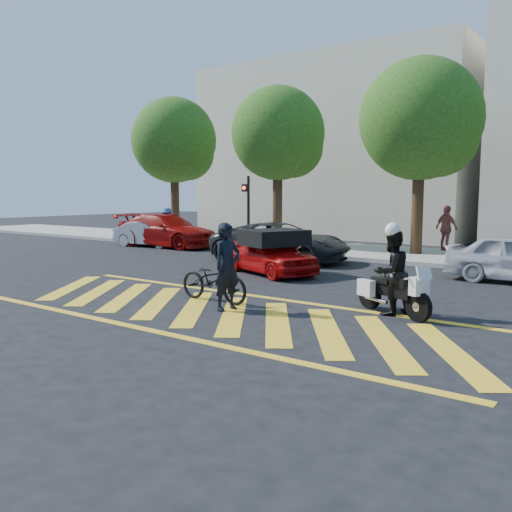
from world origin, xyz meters
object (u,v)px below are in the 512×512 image
Objects in this scene: red_convertible at (269,253)px; parked_far_left at (150,234)px; officer_bike at (227,267)px; parked_left at (167,231)px; bicycle at (214,280)px; police_motorcycle at (392,291)px; officer_moto at (392,272)px; parked_mid_left at (280,242)px.

parked_far_left is (-9.35, 3.69, -0.05)m from red_convertible.
parked_left is at bearing 59.65° from officer_bike.
bicycle is 0.55× the size of parked_far_left.
officer_bike is 1.00× the size of police_motorcycle.
bicycle is at bearing -139.34° from red_convertible.
red_convertible is at bearing -96.61° from officer_moto.
officer_bike is at bearing -119.57° from bicycle.
parked_mid_left is (7.97, -0.99, 0.13)m from parked_far_left.
parked_left is at bearing 71.66° from parked_mid_left.
red_convertible is (-2.27, 4.82, -0.30)m from officer_bike.
parked_far_left is (-14.60, 6.84, -0.29)m from officer_moto.
parked_far_left reaches higher than police_motorcycle.
parked_far_left is at bearing 62.66° from officer_bike.
officer_bike reaches higher than parked_mid_left.
officer_bike is 14.10m from parked_left.
officer_bike is 14.41m from parked_far_left.
parked_left is 7.40m from parked_mid_left.
bicycle is 0.38× the size of parked_mid_left.
officer_moto reaches higher than parked_left.
officer_moto is 15.68m from parked_left.
parked_left is (-10.92, 8.92, -0.18)m from officer_bike.
parked_mid_left is (-6.65, 5.84, 0.23)m from police_motorcycle.
parked_left is at bearing 176.94° from police_motorcycle.
police_motorcycle is 0.51× the size of red_convertible.
police_motorcycle is 0.53× the size of parked_far_left.
parked_mid_left is (-6.63, 5.85, -0.17)m from officer_moto.
red_convertible is at bearing 173.57° from police_motorcycle.
parked_mid_left is at bearing 163.14° from police_motorcycle.
parked_mid_left is at bearing -103.33° from parked_left.
officer_moto is 0.34× the size of parked_mid_left.
police_motorcycle is 16.14m from parked_far_left.
officer_moto is 8.85m from parked_mid_left.
parked_mid_left is at bearing -104.55° from parked_far_left.
bicycle is at bearing -138.41° from police_motorcycle.
officer_bike is at bearing -161.54° from parked_mid_left.
officer_bike is 0.50× the size of red_convertible.
officer_moto is at bearing -116.32° from police_motorcycle.
officer_bike reaches higher than red_convertible.
parked_left is 1.02× the size of parked_mid_left.
parked_left reaches higher than red_convertible.
police_motorcycle is 1.07× the size of officer_moto.
officer_bike is 5.34m from red_convertible.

